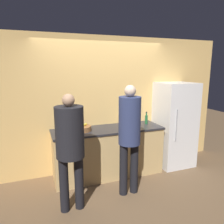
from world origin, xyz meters
TOP-DOWN VIEW (x-y plane):
  - ground_plane at (0.00, 0.00)m, footprint 14.00×14.00m
  - wall_back at (0.00, 0.70)m, footprint 5.20×0.06m
  - counter at (0.00, 0.38)m, footprint 2.05×0.68m
  - refrigerator at (1.45, 0.35)m, footprint 0.71×0.70m
  - person_left at (-0.84, -0.46)m, footprint 0.39×0.39m
  - person_center at (0.10, -0.36)m, footprint 0.34×0.34m
  - fruit_bowl at (-0.48, 0.37)m, footprint 0.32×0.32m
  - utensil_crock at (0.36, 0.52)m, footprint 0.11×0.11m
  - bottle_green at (0.83, 0.41)m, footprint 0.06×0.06m
  - cup_white at (0.48, 0.57)m, footprint 0.09×0.09m

SIDE VIEW (x-z plane):
  - ground_plane at x=0.00m, z-range 0.00..0.00m
  - counter at x=0.00m, z-range 0.00..0.91m
  - refrigerator at x=1.45m, z-range 0.00..1.72m
  - cup_white at x=0.48m, z-range 0.91..1.00m
  - fruit_bowl at x=-0.48m, z-range 0.89..1.02m
  - utensil_crock at x=0.36m, z-range 0.83..1.14m
  - bottle_green at x=0.83m, z-range 0.88..1.13m
  - person_left at x=-0.84m, z-range 0.18..1.86m
  - person_center at x=0.10m, z-range 0.17..1.93m
  - wall_back at x=0.00m, z-range 0.00..2.60m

